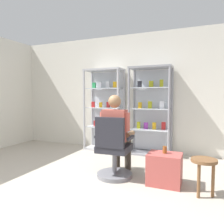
% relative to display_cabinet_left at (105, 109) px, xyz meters
% --- Properties ---
extents(ground_plane, '(7.20, 7.20, 0.00)m').
position_rel_display_cabinet_left_xyz_m(ground_plane, '(0.55, -2.76, -0.97)').
color(ground_plane, '#B2A899').
extents(back_wall, '(6.00, 0.10, 2.70)m').
position_rel_display_cabinet_left_xyz_m(back_wall, '(0.55, 0.24, 0.38)').
color(back_wall, silver).
rests_on(back_wall, ground).
extents(display_cabinet_left, '(0.90, 0.45, 1.90)m').
position_rel_display_cabinet_left_xyz_m(display_cabinet_left, '(0.00, 0.00, 0.00)').
color(display_cabinet_left, '#B7B7BC').
rests_on(display_cabinet_left, ground).
extents(display_cabinet_right, '(0.90, 0.45, 1.90)m').
position_rel_display_cabinet_left_xyz_m(display_cabinet_right, '(1.10, 0.00, -0.00)').
color(display_cabinet_right, gray).
rests_on(display_cabinet_right, ground).
extents(office_chair, '(0.57, 0.56, 0.96)m').
position_rel_display_cabinet_left_xyz_m(office_chair, '(0.89, -1.65, -0.57)').
color(office_chair, slate).
rests_on(office_chair, ground).
extents(seated_shopkeeper, '(0.50, 0.58, 1.29)m').
position_rel_display_cabinet_left_xyz_m(seated_shopkeeper, '(0.88, -1.49, -0.25)').
color(seated_shopkeeper, '#3F382D').
rests_on(seated_shopkeeper, ground).
extents(storage_crate, '(0.47, 0.38, 0.45)m').
position_rel_display_cabinet_left_xyz_m(storage_crate, '(1.66, -1.59, -0.74)').
color(storage_crate, '#B24C47').
rests_on(storage_crate, ground).
extents(tea_glass, '(0.06, 0.06, 0.10)m').
position_rel_display_cabinet_left_xyz_m(tea_glass, '(1.66, -1.56, -0.47)').
color(tea_glass, brown).
rests_on(tea_glass, storage_crate).
extents(wooden_stool, '(0.32, 0.32, 0.48)m').
position_rel_display_cabinet_left_xyz_m(wooden_stool, '(2.18, -1.77, -0.59)').
color(wooden_stool, brown).
rests_on(wooden_stool, ground).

